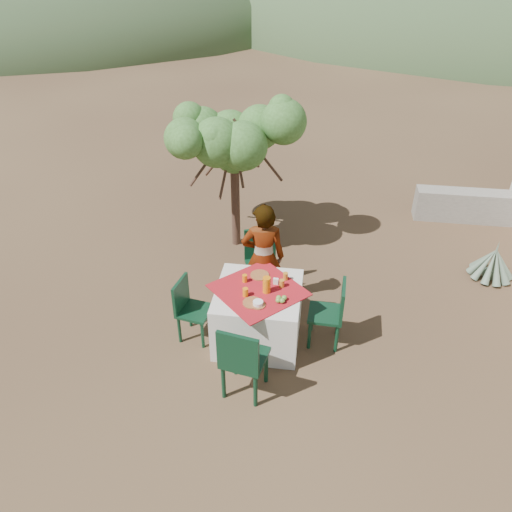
{
  "coord_description": "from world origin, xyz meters",
  "views": [
    {
      "loc": [
        0.62,
        -4.83,
        4.4
      ],
      "look_at": [
        -0.11,
        0.26,
        0.97
      ],
      "focal_mm": 35.0,
      "sensor_mm": 36.0,
      "label": 1
    }
  ],
  "objects": [
    {
      "name": "hill_near_left",
      "position": [
        -18.0,
        30.0,
        0.0
      ],
      "size": [
        40.0,
        40.0,
        16.0
      ],
      "primitive_type": "ellipsoid",
      "color": "#354A29",
      "rests_on": "ground"
    },
    {
      "name": "bowl_plate",
      "position": [
        0.01,
        -0.43,
        0.77
      ],
      "size": [
        0.18,
        0.18,
        0.01
      ],
      "primitive_type": "cylinder",
      "color": "brown",
      "rests_on": "table"
    },
    {
      "name": "person",
      "position": [
        -0.05,
        0.51,
        0.78
      ],
      "size": [
        0.62,
        0.46,
        1.56
      ],
      "primitive_type": "imported",
      "rotation": [
        0.0,
        0.0,
        3.3
      ],
      "color": "#8C6651",
      "rests_on": "ground"
    },
    {
      "name": "white_bowl",
      "position": [
        0.01,
        -0.43,
        0.8
      ],
      "size": [
        0.12,
        0.12,
        0.04
      ],
      "primitive_type": "cylinder",
      "color": "white",
      "rests_on": "bowl_plate"
    },
    {
      "name": "chair_left",
      "position": [
        -0.87,
        -0.22,
        0.47
      ],
      "size": [
        0.45,
        0.45,
        0.84
      ],
      "rotation": [
        0.0,
        0.0,
        1.39
      ],
      "color": "black",
      "rests_on": "ground"
    },
    {
      "name": "fruit_cluster",
      "position": [
        0.26,
        -0.33,
        0.79
      ],
      "size": [
        0.13,
        0.12,
        0.06
      ],
      "color": "#689E39",
      "rests_on": "table"
    },
    {
      "name": "plate_far",
      "position": [
        -0.05,
        0.14,
        0.77
      ],
      "size": [
        0.24,
        0.24,
        0.01
      ],
      "primitive_type": "cylinder",
      "color": "brown",
      "rests_on": "table"
    },
    {
      "name": "jar_left",
      "position": [
        0.25,
        -0.04,
        0.81
      ],
      "size": [
        0.06,
        0.06,
        0.1
      ],
      "primitive_type": "cylinder",
      "color": "#C47C22",
      "rests_on": "table"
    },
    {
      "name": "hill_near_right",
      "position": [
        12.0,
        36.0,
        0.0
      ],
      "size": [
        48.0,
        48.0,
        20.0
      ],
      "primitive_type": "ellipsoid",
      "color": "#354A29",
      "rests_on": "ground"
    },
    {
      "name": "glass_near",
      "position": [
        -0.16,
        -0.28,
        0.82
      ],
      "size": [
        0.07,
        0.07,
        0.11
      ],
      "primitive_type": "cylinder",
      "color": "orange",
      "rests_on": "table"
    },
    {
      "name": "shrub_tree",
      "position": [
        -0.63,
        2.11,
        1.68
      ],
      "size": [
        1.81,
        1.78,
        2.13
      ],
      "color": "#4B3125",
      "rests_on": "ground"
    },
    {
      "name": "agave",
      "position": [
        3.21,
        1.65,
        0.23
      ],
      "size": [
        0.66,
        0.65,
        0.69
      ],
      "rotation": [
        0.0,
        0.0,
        -0.16
      ],
      "color": "slate",
      "rests_on": "ground"
    },
    {
      "name": "napkin_holder",
      "position": [
        0.17,
        -0.0,
        0.8
      ],
      "size": [
        0.06,
        0.04,
        0.08
      ],
      "primitive_type": "cube",
      "rotation": [
        0.0,
        0.0,
        -0.07
      ],
      "color": "white",
      "rests_on": "table"
    },
    {
      "name": "chair_right",
      "position": [
        0.87,
        -0.09,
        0.49
      ],
      "size": [
        0.43,
        0.43,
        0.89
      ],
      "rotation": [
        0.0,
        0.0,
        4.67
      ],
      "color": "black",
      "rests_on": "ground"
    },
    {
      "name": "chair_far",
      "position": [
        -0.12,
        0.83,
        0.53
      ],
      "size": [
        0.56,
        0.56,
        0.96
      ],
      "rotation": [
        0.0,
        0.0,
        0.32
      ],
      "color": "black",
      "rests_on": "ground"
    },
    {
      "name": "plate_near",
      "position": [
        -0.06,
        -0.41,
        0.77
      ],
      "size": [
        0.23,
        0.23,
        0.01
      ],
      "primitive_type": "cylinder",
      "color": "brown",
      "rests_on": "table"
    },
    {
      "name": "glass_far",
      "position": [
        -0.21,
        -0.01,
        0.81
      ],
      "size": [
        0.06,
        0.06,
        0.1
      ],
      "primitive_type": "cylinder",
      "color": "orange",
      "rests_on": "table"
    },
    {
      "name": "ground",
      "position": [
        0.0,
        0.0,
        0.0
      ],
      "size": [
        160.0,
        160.0,
        0.0
      ],
      "primitive_type": "plane",
      "color": "#3E2A1C",
      "rests_on": "ground"
    },
    {
      "name": "chair_near",
      "position": [
        -0.07,
        -1.09,
        0.55
      ],
      "size": [
        0.53,
        0.53,
        0.99
      ],
      "rotation": [
        0.0,
        0.0,
        2.95
      ],
      "color": "black",
      "rests_on": "ground"
    },
    {
      "name": "table",
      "position": [
        -0.03,
        -0.14,
        0.38
      ],
      "size": [
        1.3,
        1.3,
        0.76
      ],
      "color": "silver",
      "rests_on": "ground"
    },
    {
      "name": "stone_wall",
      "position": [
        3.6,
        3.4,
        0.28
      ],
      "size": [
        2.6,
        0.35,
        0.55
      ],
      "primitive_type": "cube",
      "color": "gray",
      "rests_on": "ground"
    },
    {
      "name": "jar_right",
      "position": [
        0.28,
        0.11,
        0.81
      ],
      "size": [
        0.06,
        0.06,
        0.1
      ],
      "primitive_type": "cylinder",
      "color": "#C47C22",
      "rests_on": "table"
    },
    {
      "name": "juice_pitcher",
      "position": [
        0.08,
        -0.17,
        0.87
      ],
      "size": [
        0.09,
        0.09,
        0.21
      ],
      "primitive_type": "cylinder",
      "color": "orange",
      "rests_on": "table"
    }
  ]
}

